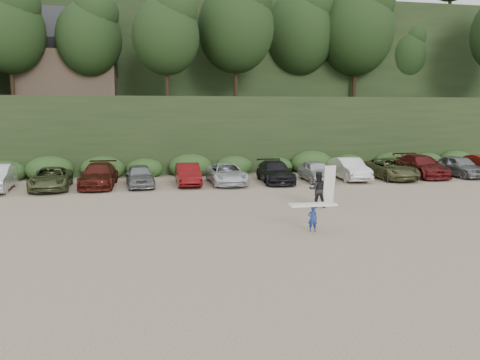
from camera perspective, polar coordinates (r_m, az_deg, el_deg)
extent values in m
plane|color=tan|center=(22.30, 3.46, -4.38)|extent=(120.00, 120.00, 0.00)
cube|color=black|center=(43.39, -4.10, 5.96)|extent=(80.00, 14.00, 6.00)
cube|color=black|center=(61.31, -6.41, 11.38)|extent=(90.00, 30.00, 16.00)
ellipsoid|color=black|center=(43.75, -4.22, 16.48)|extent=(66.00, 12.00, 10.00)
cube|color=#2B491E|center=(36.11, -3.36, 1.60)|extent=(46.20, 2.00, 1.20)
cube|color=brown|center=(45.51, -20.01, 11.89)|extent=(8.00, 6.00, 4.00)
imported|color=#4B5531|center=(31.72, -22.05, 0.16)|extent=(2.55, 5.08, 1.38)
imported|color=#4B1711|center=(31.74, -16.84, 0.56)|extent=(2.34, 5.33, 1.53)
imported|color=gray|center=(31.17, -12.11, 0.53)|extent=(2.00, 4.35, 1.45)
imported|color=maroon|center=(31.37, -6.36, 0.69)|extent=(1.53, 4.32, 1.42)
imported|color=silver|center=(31.58, -1.63, 0.77)|extent=(2.36, 5.04, 1.39)
imported|color=black|center=(32.39, 4.32, 1.00)|extent=(2.31, 5.10, 1.45)
imported|color=#BBBBC1|center=(33.22, 9.23, 1.10)|extent=(1.90, 4.33, 1.45)
imported|color=white|center=(34.39, 13.15, 1.34)|extent=(1.83, 4.80, 1.56)
imported|color=brown|center=(35.65, 17.88, 1.31)|extent=(2.47, 5.25, 1.45)
imported|color=maroon|center=(37.59, 21.22, 1.61)|extent=(2.46, 5.59, 1.60)
imported|color=gray|center=(38.73, 25.12, 1.55)|extent=(2.15, 4.73, 1.58)
imported|color=navy|center=(19.60, 8.84, -4.69)|extent=(0.43, 0.31, 1.07)
cube|color=white|center=(19.47, 8.88, -2.98)|extent=(1.96, 0.59, 0.08)
imported|color=black|center=(24.38, 9.45, -1.15)|extent=(1.05, 0.90, 1.85)
cube|color=silver|center=(24.42, 10.77, -0.77)|extent=(0.64, 0.37, 2.18)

